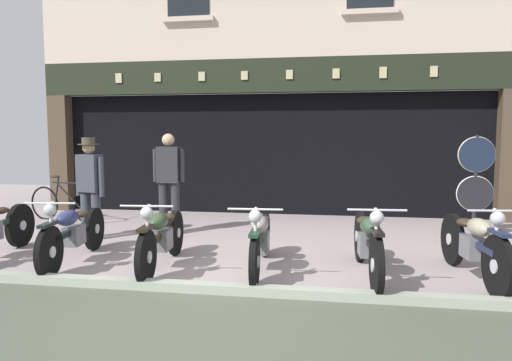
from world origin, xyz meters
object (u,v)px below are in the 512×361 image
at_px(motorcycle_right, 473,244).
at_px(advert_board_near, 179,127).
at_px(tyre_sign_pole, 476,176).
at_px(motorcycle_center_right, 368,241).
at_px(motorcycle_left, 73,232).
at_px(motorcycle_center, 261,238).
at_px(shopkeeper_center, 169,178).
at_px(leaning_bicycle, 65,203).
at_px(salesman_left, 90,183).
at_px(motorcycle_center_left, 162,236).
at_px(advert_board_far, 139,129).

bearing_deg(motorcycle_right, advert_board_near, -46.99).
xyz_separation_m(motorcycle_right, tyre_sign_pole, (0.71, 2.50, 0.60)).
xyz_separation_m(motorcycle_center_right, motorcycle_right, (1.22, 0.08, 0.00)).
bearing_deg(advert_board_near, tyre_sign_pole, -18.00).
xyz_separation_m(motorcycle_left, motorcycle_center, (2.53, 0.04, -0.01)).
distance_m(shopkeeper_center, leaning_bicycle, 2.71).
xyz_separation_m(motorcycle_center, salesman_left, (-3.05, 1.37, 0.51)).
bearing_deg(motorcycle_center_right, salesman_left, -21.69).
xyz_separation_m(tyre_sign_pole, advert_board_near, (-5.77, 1.88, 0.86)).
distance_m(salesman_left, leaning_bicycle, 2.04).
xyz_separation_m(motorcycle_center, motorcycle_right, (2.53, 0.03, 0.02)).
xyz_separation_m(motorcycle_center_right, shopkeeper_center, (-3.21, 2.00, 0.53)).
bearing_deg(motorcycle_center_left, tyre_sign_pole, -154.51).
bearing_deg(motorcycle_left, motorcycle_center_left, 169.93).
distance_m(motorcycle_left, motorcycle_center_right, 3.84).
height_order(motorcycle_center_left, salesman_left, salesman_left).
bearing_deg(salesman_left, advert_board_far, -69.14).
xyz_separation_m(motorcycle_center, shopkeeper_center, (-1.90, 1.95, 0.56)).
distance_m(motorcycle_left, motorcycle_center_left, 1.27).
bearing_deg(motorcycle_center_left, motorcycle_left, -7.62).
bearing_deg(motorcycle_center, motorcycle_right, 177.40).
bearing_deg(motorcycle_center_left, advert_board_far, -68.60).
height_order(motorcycle_right, salesman_left, salesman_left).
distance_m(motorcycle_right, advert_board_far, 7.57).
distance_m(motorcycle_center_left, advert_board_far, 5.22).
bearing_deg(motorcycle_left, tyre_sign_pole, -163.27).
relative_size(motorcycle_center_right, tyre_sign_pole, 1.23).
bearing_deg(leaning_bicycle, advert_board_near, 142.11).
xyz_separation_m(motorcycle_left, leaning_bicycle, (-1.87, 2.84, -0.05)).
height_order(motorcycle_center_right, salesman_left, salesman_left).
distance_m(motorcycle_left, leaning_bicycle, 3.40).
relative_size(salesman_left, advert_board_near, 1.49).
relative_size(salesman_left, leaning_bicycle, 0.97).
distance_m(motorcycle_left, tyre_sign_pole, 6.35).
bearing_deg(motorcycle_center_right, motorcycle_left, -3.83).
bearing_deg(salesman_left, shopkeeper_center, -140.51).
bearing_deg(advert_board_far, motorcycle_center, -51.67).
xyz_separation_m(motorcycle_center, motorcycle_center_right, (1.31, -0.05, 0.02)).
xyz_separation_m(motorcycle_right, salesman_left, (-5.58, 1.34, 0.49)).
relative_size(motorcycle_left, advert_board_far, 2.09).
bearing_deg(motorcycle_center_right, tyre_sign_pole, -130.43).
height_order(tyre_sign_pole, leaning_bicycle, tyre_sign_pole).
distance_m(motorcycle_right, leaning_bicycle, 7.46).
relative_size(motorcycle_right, salesman_left, 1.18).
xyz_separation_m(advert_board_near, advert_board_far, (-0.95, -0.00, -0.05)).
bearing_deg(motorcycle_right, shopkeeper_center, -29.58).
distance_m(motorcycle_center_left, leaning_bicycle, 4.27).
bearing_deg(motorcycle_center_left, motorcycle_center_right, 176.31).
height_order(advert_board_far, leaning_bicycle, advert_board_far).
bearing_deg(tyre_sign_pole, advert_board_near, 162.00).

